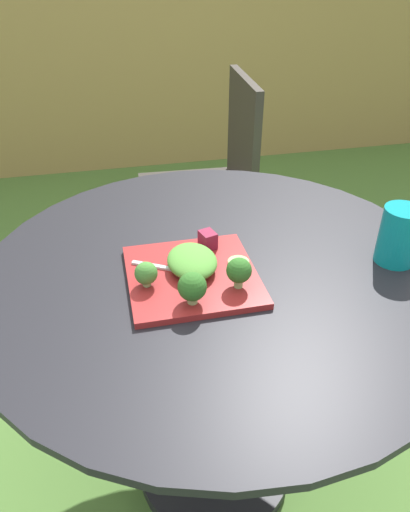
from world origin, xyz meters
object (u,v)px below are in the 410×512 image
(salad_plate, at_px, (192,276))
(drinking_glass, at_px, (398,238))
(patio_chair, at_px, (216,172))
(fork, at_px, (173,268))

(salad_plate, distance_m, drinking_glass, 0.45)
(patio_chair, distance_m, salad_plate, 1.06)
(fork, bearing_deg, patio_chair, 71.28)
(patio_chair, xyz_separation_m, salad_plate, (-0.29, -0.99, 0.22))
(patio_chair, bearing_deg, drinking_glass, -81.57)
(salad_plate, relative_size, drinking_glass, 2.08)
(patio_chair, distance_m, fork, 1.05)
(salad_plate, height_order, fork, fork)
(patio_chair, bearing_deg, salad_plate, -106.43)
(patio_chair, relative_size, drinking_glass, 7.09)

